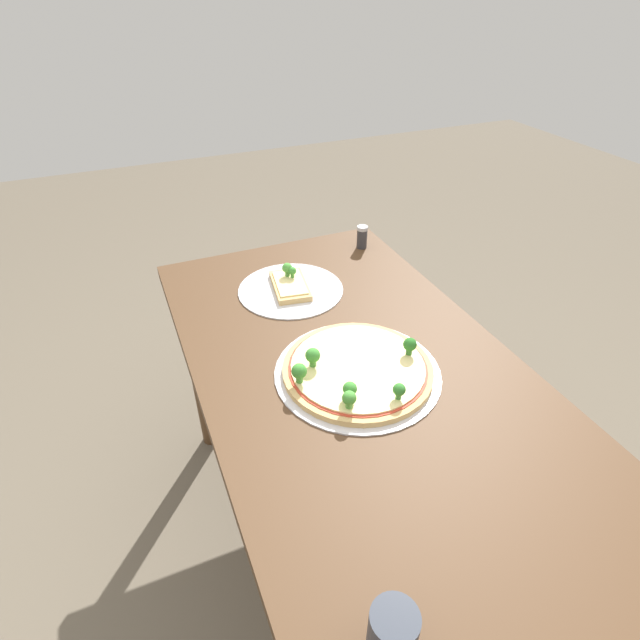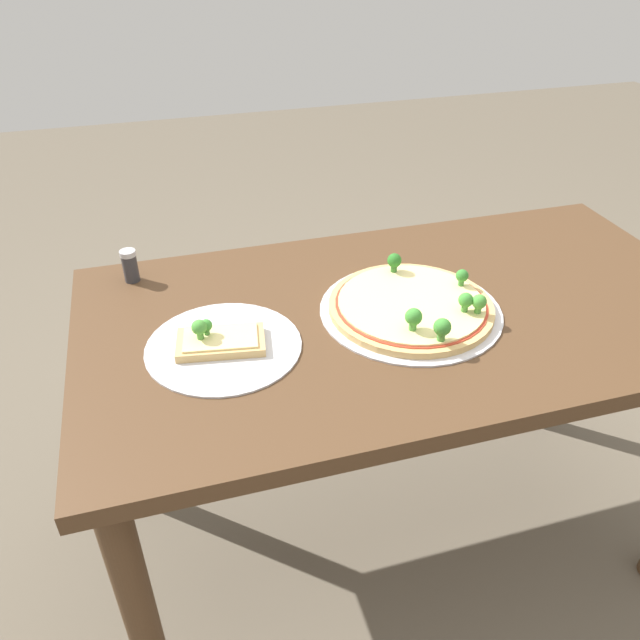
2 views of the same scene
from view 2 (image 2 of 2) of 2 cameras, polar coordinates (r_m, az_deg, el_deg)
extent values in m
plane|color=brown|center=(1.79, 6.09, -18.78)|extent=(8.00, 8.00, 0.00)
cube|color=#4C331E|center=(1.30, 7.96, 0.45)|extent=(1.32, 0.71, 0.04)
cylinder|color=#4C331E|center=(1.28, -15.91, -25.04)|extent=(0.06, 0.06, 0.69)
cylinder|color=#4C331E|center=(1.67, -16.90, -7.75)|extent=(0.06, 0.06, 0.69)
cylinder|color=#4C331E|center=(1.98, 20.02, -1.08)|extent=(0.06, 0.06, 0.69)
cylinder|color=silver|center=(1.27, 8.11, 0.85)|extent=(0.37, 0.37, 0.00)
cylinder|color=tan|center=(1.27, 8.14, 1.19)|extent=(0.33, 0.33, 0.01)
cylinder|color=#B73823|center=(1.26, 8.17, 1.50)|extent=(0.31, 0.31, 0.00)
cylinder|color=#F4DB8E|center=(1.26, 8.18, 1.61)|extent=(0.29, 0.29, 0.00)
sphere|color=#3D8933|center=(1.24, 13.18, 1.80)|extent=(0.03, 0.03, 0.03)
cylinder|color=#488E3A|center=(1.25, 13.07, 1.06)|extent=(0.01, 0.01, 0.01)
sphere|color=#3D8933|center=(1.14, 10.97, -0.65)|extent=(0.03, 0.03, 0.03)
cylinder|color=#488E3A|center=(1.16, 10.85, -1.52)|extent=(0.01, 0.01, 0.01)
sphere|color=#3D8933|center=(1.16, 8.56, 0.31)|extent=(0.03, 0.03, 0.03)
cylinder|color=#488E3A|center=(1.18, 8.47, -0.55)|extent=(0.01, 0.01, 0.01)
sphere|color=#286B23|center=(1.35, 6.82, 5.44)|extent=(0.03, 0.03, 0.03)
cylinder|color=#37742D|center=(1.36, 6.76, 4.70)|extent=(0.01, 0.01, 0.01)
sphere|color=#479338|center=(1.24, 14.36, 1.64)|extent=(0.03, 0.03, 0.03)
cylinder|color=#51973E|center=(1.25, 14.24, 0.92)|extent=(0.01, 0.01, 0.01)
sphere|color=#337A2D|center=(1.32, 12.87, 3.98)|extent=(0.03, 0.03, 0.03)
cylinder|color=#3F8136|center=(1.33, 12.77, 3.35)|extent=(0.01, 0.01, 0.01)
cylinder|color=silver|center=(1.18, -8.79, -2.37)|extent=(0.29, 0.29, 0.00)
cube|color=tan|center=(1.17, -9.05, -2.02)|extent=(0.17, 0.11, 0.02)
cube|color=#F4DB8E|center=(1.16, -9.09, -1.62)|extent=(0.15, 0.10, 0.00)
sphere|color=#3D8933|center=(1.16, -10.37, -0.48)|extent=(0.02, 0.02, 0.02)
cylinder|color=#488E3A|center=(1.17, -10.30, -1.07)|extent=(0.01, 0.01, 0.01)
sphere|color=#479338|center=(1.15, -10.99, -0.65)|extent=(0.03, 0.03, 0.03)
cylinder|color=#51973E|center=(1.16, -10.89, -1.40)|extent=(0.01, 0.01, 0.01)
cylinder|color=#333338|center=(1.41, -16.94, 4.56)|extent=(0.03, 0.03, 0.06)
cylinder|color=#B2B2B7|center=(1.39, -17.18, 5.86)|extent=(0.03, 0.03, 0.01)
camera|label=1|loc=(1.32, 55.05, 23.27)|focal=28.00mm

